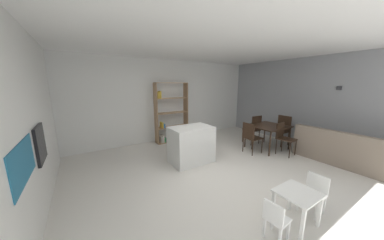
{
  "coord_description": "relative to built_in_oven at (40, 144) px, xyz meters",
  "views": [
    {
      "loc": [
        -2.45,
        -2.81,
        1.98
      ],
      "look_at": [
        -0.03,
        1.02,
        1.07
      ],
      "focal_mm": 16.65,
      "sensor_mm": 36.0,
      "label": 1
    }
  ],
  "objects": [
    {
      "name": "right_partition_gray",
      "position": [
        6.75,
        -0.61,
        0.31
      ],
      "size": [
        0.06,
        6.14,
        2.81
      ],
      "primitive_type": "cube",
      "color": "gray",
      "rests_on": "ground_plane"
    },
    {
      "name": "built_in_oven",
      "position": [
        0.0,
        0.0,
        0.0
      ],
      "size": [
        0.06,
        0.59,
        0.56
      ],
      "color": "black",
      "rests_on": "ground_plane"
    },
    {
      "name": "dining_chair_island_side",
      "position": [
        4.63,
        -0.16,
        -0.56
      ],
      "size": [
        0.46,
        0.45,
        0.9
      ],
      "rotation": [
        0.0,
        0.0,
        1.51
      ],
      "color": "black",
      "rests_on": "ground_plane"
    },
    {
      "name": "wall_sconce_back",
      "position": [
        6.67,
        -1.38,
        0.78
      ],
      "size": [
        0.1,
        0.1,
        0.1
      ],
      "color": "#333338",
      "rests_on": "ground_plane"
    },
    {
      "name": "kitchen_island",
      "position": [
        2.88,
        0.26,
        -0.63
      ],
      "size": [
        1.05,
        0.71,
        0.93
      ],
      "primitive_type": "cube",
      "color": "silver",
      "rests_on": "ground_plane"
    },
    {
      "name": "dining_chair_window_side",
      "position": [
        6.17,
        -0.17,
        -0.53
      ],
      "size": [
        0.45,
        0.46,
        0.96
      ],
      "rotation": [
        0.0,
        0.0,
        -1.59
      ],
      "color": "black",
      "rests_on": "ground_plane"
    },
    {
      "name": "child_chair_left",
      "position": [
        2.52,
        -2.33,
        -0.79
      ],
      "size": [
        0.28,
        0.28,
        0.56
      ],
      "rotation": [
        0.0,
        0.0,
        1.65
      ],
      "color": "white",
      "rests_on": "ground_plane"
    },
    {
      "name": "child_table",
      "position": [
        3.02,
        -2.32,
        -0.68
      ],
      "size": [
        0.54,
        0.49,
        0.51
      ],
      "color": "white",
      "rests_on": "ground_plane"
    },
    {
      "name": "child_chair_right",
      "position": [
        3.53,
        -2.32,
        -0.76
      ],
      "size": [
        0.32,
        0.32,
        0.59
      ],
      "rotation": [
        0.0,
        0.0,
        -1.55
      ],
      "color": "white",
      "rests_on": "ground_plane"
    },
    {
      "name": "cabinet_niche_splashback",
      "position": [
        -0.02,
        -0.9,
        0.05
      ],
      "size": [
        0.01,
        0.93,
        0.45
      ],
      "color": "#1E6084",
      "rests_on": "ground_plane"
    },
    {
      "name": "dining_chair_near",
      "position": [
        5.39,
        -0.69,
        -0.56
      ],
      "size": [
        0.44,
        0.47,
        0.89
      ],
      "rotation": [
        0.0,
        0.0,
        0.08
      ],
      "color": "black",
      "rests_on": "ground_plane"
    },
    {
      "name": "back_partition",
      "position": [
        3.03,
        2.43,
        0.31
      ],
      "size": [
        7.5,
        0.06,
        2.81
      ],
      "primitive_type": "cube",
      "color": "silver",
      "rests_on": "ground_plane"
    },
    {
      "name": "ceiling_slab",
      "position": [
        3.03,
        -0.61,
        1.75
      ],
      "size": [
        7.5,
        6.14,
        0.06
      ],
      "color": "white",
      "rests_on": "ground_plane"
    },
    {
      "name": "ground_plane",
      "position": [
        3.03,
        -0.61,
        -1.09
      ],
      "size": [
        10.33,
        10.33,
        0.0
      ],
      "primitive_type": "plane",
      "color": "beige"
    },
    {
      "name": "open_bookshelf",
      "position": [
        3.14,
        2.08,
        -0.15
      ],
      "size": [
        1.16,
        0.3,
        2.03
      ],
      "color": "#997551",
      "rests_on": "ground_plane"
    },
    {
      "name": "dining_chair_far",
      "position": [
        5.39,
        0.34,
        -0.53
      ],
      "size": [
        0.45,
        0.49,
        0.97
      ],
      "rotation": [
        0.0,
        0.0,
        3.06
      ],
      "color": "black",
      "rests_on": "ground_plane"
    },
    {
      "name": "sofa",
      "position": [
        6.06,
        -1.93,
        -0.8
      ],
      "size": [
        0.87,
        2.19,
        0.86
      ],
      "rotation": [
        0.0,
        0.0,
        1.57
      ],
      "color": "gray",
      "rests_on": "ground_plane"
    },
    {
      "name": "dining_table",
      "position": [
        5.4,
        -0.17,
        -0.43
      ],
      "size": [
        1.09,
        0.99,
        0.73
      ],
      "color": "black",
      "rests_on": "ground_plane"
    }
  ]
}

